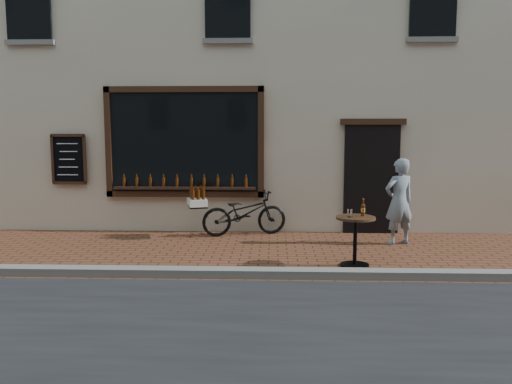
{
  "coord_description": "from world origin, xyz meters",
  "views": [
    {
      "loc": [
        -0.06,
        -6.69,
        2.03
      ],
      "look_at": [
        -0.36,
        1.2,
        1.1
      ],
      "focal_mm": 35.0,
      "sensor_mm": 36.0,
      "label": 1
    }
  ],
  "objects": [
    {
      "name": "bistro_table",
      "position": [
        1.18,
        0.85,
        0.55
      ],
      "size": [
        0.6,
        0.6,
        1.03
      ],
      "color": "black",
      "rests_on": "ground"
    },
    {
      "name": "kerb",
      "position": [
        0.0,
        0.2,
        0.06
      ],
      "size": [
        90.0,
        0.25,
        0.12
      ],
      "primitive_type": "cube",
      "color": "slate",
      "rests_on": "ground"
    },
    {
      "name": "pedestrian",
      "position": [
        2.22,
        2.44,
        0.79
      ],
      "size": [
        0.67,
        0.56,
        1.58
      ],
      "primitive_type": "imported",
      "rotation": [
        0.0,
        0.0,
        3.5
      ],
      "color": "gray",
      "rests_on": "ground"
    },
    {
      "name": "shop_building",
      "position": [
        0.0,
        6.5,
        5.0
      ],
      "size": [
        28.0,
        6.2,
        10.0
      ],
      "color": "beige",
      "rests_on": "ground"
    },
    {
      "name": "ground",
      "position": [
        0.0,
        0.0,
        0.0
      ],
      "size": [
        90.0,
        90.0,
        0.0
      ],
      "primitive_type": "plane",
      "color": "brown",
      "rests_on": "ground"
    },
    {
      "name": "cargo_bicycle",
      "position": [
        -0.7,
        3.13,
        0.46
      ],
      "size": [
        2.04,
        1.09,
        0.96
      ],
      "rotation": [
        0.0,
        0.0,
        1.86
      ],
      "color": "black",
      "rests_on": "ground"
    }
  ]
}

